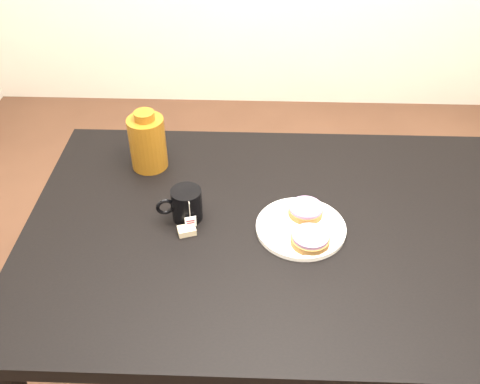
# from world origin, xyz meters

# --- Properties ---
(ground_plane) EXTENTS (4.00, 4.00, 0.00)m
(ground_plane) POSITION_xyz_m (0.00, 0.00, 0.00)
(ground_plane) COLOR brown
(table) EXTENTS (1.40, 0.90, 0.75)m
(table) POSITION_xyz_m (0.00, 0.00, 0.67)
(table) COLOR black
(table) RESTS_ON ground_plane
(plate) EXTENTS (0.23, 0.23, 0.02)m
(plate) POSITION_xyz_m (0.03, -0.01, 0.76)
(plate) COLOR white
(plate) RESTS_ON table
(bagel_back) EXTENTS (0.10, 0.10, 0.03)m
(bagel_back) POSITION_xyz_m (0.04, 0.03, 0.78)
(bagel_back) COLOR brown
(bagel_back) RESTS_ON plate
(bagel_front) EXTENTS (0.12, 0.12, 0.03)m
(bagel_front) POSITION_xyz_m (0.05, -0.08, 0.78)
(bagel_front) COLOR brown
(bagel_front) RESTS_ON plate
(mug) EXTENTS (0.13, 0.10, 0.09)m
(mug) POSITION_xyz_m (-0.28, 0.02, 0.80)
(mug) COLOR black
(mug) RESTS_ON table
(teabag_pouch) EXTENTS (0.05, 0.04, 0.02)m
(teabag_pouch) POSITION_xyz_m (-0.27, -0.04, 0.76)
(teabag_pouch) COLOR #C6B793
(teabag_pouch) RESTS_ON table
(bagel_package) EXTENTS (0.11, 0.11, 0.18)m
(bagel_package) POSITION_xyz_m (-0.41, 0.26, 0.83)
(bagel_package) COLOR #59310B
(bagel_package) RESTS_ON table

